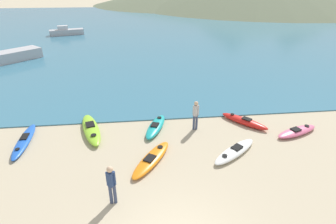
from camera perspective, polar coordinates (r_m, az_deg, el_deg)
The scene contains 13 objects.
bay_water at distance 48.69m, azimuth -5.56°, elevation 18.28°, with size 160.00×70.00×0.06m, color teal.
kayak_on_sand_0 at distance 14.36m, azimuth -16.40°, elevation -3.58°, with size 1.75×3.53×0.40m.
kayak_on_sand_1 at distance 14.73m, azimuth -28.81°, elevation -5.50°, with size 0.79×3.32×0.30m.
kayak_on_sand_2 at distance 11.74m, azimuth -3.60°, elevation -10.17°, with size 2.21×2.92×0.31m.
kayak_on_sand_3 at distance 15.21m, azimuth 26.26°, elevation -3.80°, with size 2.69×1.56×0.33m.
kayak_on_sand_4 at distance 12.56m, azimuth 14.35°, elevation -8.25°, with size 2.71×2.27×0.32m.
kayak_on_sand_5 at distance 14.06m, azimuth -2.70°, elevation -3.16°, with size 1.57×2.71×0.37m.
kayak_on_sand_6 at distance 15.15m, azimuth 16.25°, elevation -1.91°, with size 2.27×2.44×0.39m.
person_near_foreground at distance 9.56m, azimuth -12.22°, elevation -14.81°, with size 0.33×0.29×1.62m.
person_near_waterline at distance 13.74m, azimuth 6.05°, elevation -0.36°, with size 0.33×0.28×1.64m.
moored_boat_0 at distance 30.12m, azimuth -31.31°, elevation 10.29°, with size 5.44×5.39×0.98m.
moored_boat_1 at distance 62.63m, azimuth 23.04°, elevation 18.78°, with size 5.91×3.28×1.34m.
moored_boat_2 at distance 41.99m, azimuth -21.25°, elevation 15.99°, with size 4.82×2.56×1.30m.
Camera 1 is at (-0.79, -4.78, 7.19)m, focal length 28.00 mm.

